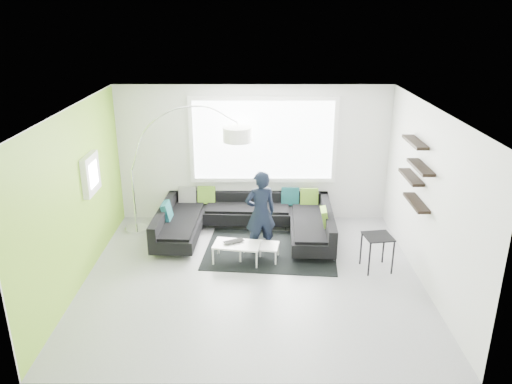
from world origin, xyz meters
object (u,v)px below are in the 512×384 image
at_px(arc_lamp, 132,170).
at_px(person, 260,213).
at_px(sectional_sofa, 245,223).
at_px(side_table, 377,253).
at_px(laptop, 235,243).
at_px(coffee_table, 248,252).

distance_m(arc_lamp, person, 2.69).
relative_size(sectional_sofa, person, 2.19).
bearing_deg(side_table, sectional_sofa, 151.19).
bearing_deg(side_table, person, 161.88).
xyz_separation_m(sectional_sofa, laptop, (-0.16, -0.96, 0.04)).
xyz_separation_m(sectional_sofa, arc_lamp, (-2.19, 0.35, 0.94)).
height_order(sectional_sofa, side_table, sectional_sofa).
height_order(person, laptop, person).
bearing_deg(coffee_table, laptop, -163.43).
height_order(arc_lamp, laptop, arc_lamp).
bearing_deg(laptop, side_table, -32.84).
relative_size(coffee_table, side_table, 1.67).
xyz_separation_m(arc_lamp, person, (2.47, -0.94, -0.49)).
height_order(sectional_sofa, arc_lamp, arc_lamp).
relative_size(arc_lamp, side_table, 4.05).
height_order(side_table, laptop, side_table).
distance_m(arc_lamp, side_table, 4.80).
bearing_deg(side_table, arc_lamp, 160.38).
bearing_deg(person, laptop, 22.08).
distance_m(coffee_table, person, 0.72).
bearing_deg(laptop, coffee_table, -18.79).
bearing_deg(arc_lamp, sectional_sofa, -4.81).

